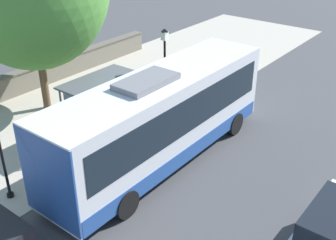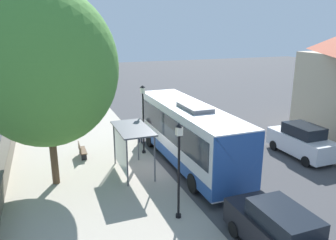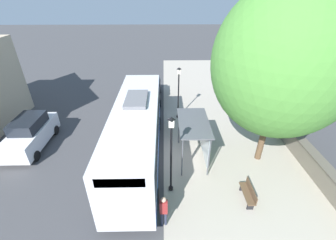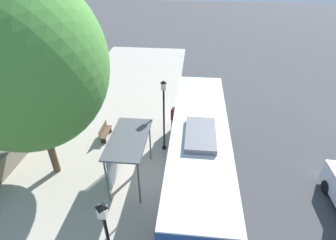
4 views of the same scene
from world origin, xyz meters
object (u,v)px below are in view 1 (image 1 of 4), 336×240
object	(u,v)px
bus	(161,117)
bench	(117,88)
pedestrian	(197,90)
street_lamp_near	(165,69)
bus_shelter	(98,88)

from	to	relation	value
bus	bench	size ratio (longest dim) A/B	7.24
pedestrian	street_lamp_near	distance (m)	2.62
bus	street_lamp_near	size ratio (longest dim) A/B	2.38
bus_shelter	street_lamp_near	xyz separation A→B (m)	(1.55, 2.59, 0.45)
pedestrian	bus_shelter	bearing A→B (deg)	-112.50
bus	street_lamp_near	distance (m)	3.37
bench	street_lamp_near	distance (m)	4.47
bus_shelter	bench	size ratio (longest dim) A/B	2.33
bench	street_lamp_near	xyz separation A→B (m)	(3.84, -0.73, 2.17)
bus_shelter	street_lamp_near	size ratio (longest dim) A/B	0.77
pedestrian	bench	xyz separation A→B (m)	(-4.21, -1.31, -0.58)
bus	street_lamp_near	world-z (taller)	street_lamp_near
bench	street_lamp_near	bearing A→B (deg)	-10.83
bus	bus_shelter	xyz separation A→B (m)	(-3.48, 0.08, 0.23)
bus_shelter	street_lamp_near	bearing A→B (deg)	59.14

